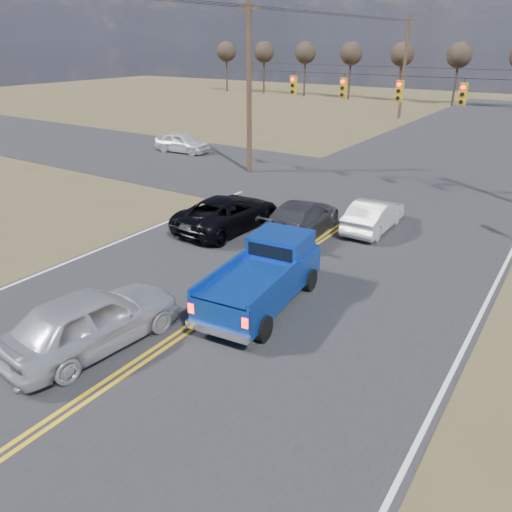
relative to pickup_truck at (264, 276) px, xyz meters
The scene contains 12 objects.
ground 4.42m from the pickup_truck, 102.99° to the right, with size 160.00×160.00×0.00m, color brown.
road_main 5.96m from the pickup_truck, 99.49° to the left, with size 14.00×120.00×0.02m, color #28282B.
road_cross 13.87m from the pickup_truck, 94.02° to the left, with size 120.00×12.00×0.02m, color #28282B.
signal_gantry 14.20m from the pickup_truck, 91.98° to the left, with size 19.60×4.83×10.00m.
utility_poles 13.53m from the pickup_truck, 94.33° to the left, with size 19.60×58.32×10.00m.
treeline 23.27m from the pickup_truck, 92.44° to the left, with size 87.00×117.80×7.40m.
pickup_truck is the anchor object (origin of this frame).
silver_suv 5.18m from the pickup_truck, 119.06° to the right, with size 1.98×4.93×1.68m, color #B5B6BD.
black_suv 6.96m from the pickup_truck, 135.89° to the left, with size 2.44×5.29×1.47m, color black.
white_car_queue 8.21m from the pickup_truck, 87.53° to the left, with size 1.44×4.12×1.36m, color white.
dgrey_car_queue 6.27m from the pickup_truck, 108.53° to the left, with size 2.08×5.12×1.49m, color #38383E.
cross_car_west 23.58m from the pickup_truck, 137.45° to the left, with size 4.20×1.69×1.43m, color silver.
Camera 1 is at (8.39, -7.41, 7.63)m, focal length 35.00 mm.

